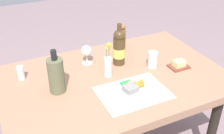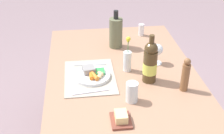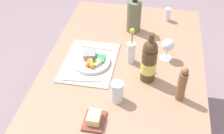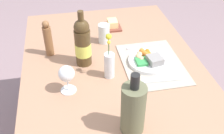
{
  "view_description": "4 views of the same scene",
  "coord_description": "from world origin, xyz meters",
  "px_view_note": "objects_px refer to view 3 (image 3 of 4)",
  "views": [
    {
      "loc": [
        -0.66,
        -1.35,
        1.69
      ],
      "look_at": [
        -0.01,
        0.03,
        0.76
      ],
      "focal_mm": 44.4,
      "sensor_mm": 36.0,
      "label": 1
    },
    {
      "loc": [
        1.59,
        -0.26,
        1.69
      ],
      "look_at": [
        -0.02,
        -0.06,
        0.74
      ],
      "focal_mm": 48.36,
      "sensor_mm": 36.0,
      "label": 2
    },
    {
      "loc": [
        1.27,
        0.16,
        1.77
      ],
      "look_at": [
        0.07,
        -0.06,
        0.73
      ],
      "focal_mm": 45.04,
      "sensor_mm": 36.0,
      "label": 3
    },
    {
      "loc": [
        -1.05,
        0.22,
        1.55
      ],
      "look_at": [
        -0.03,
        0.02,
        0.75
      ],
      "focal_mm": 43.07,
      "sensor_mm": 36.0,
      "label": 4
    }
  ],
  "objects_px": {
    "fork": "(96,47)",
    "butter_dish": "(94,119)",
    "water_tumbler": "(117,93)",
    "dinner_plate": "(92,61)",
    "wine_bottle": "(149,61)",
    "salt_shaker": "(168,15)",
    "flower_vase": "(131,51)",
    "pepper_mill": "(182,84)",
    "dining_table": "(124,73)",
    "cooler_bottle": "(134,16)",
    "wine_glass": "(168,46)",
    "knife": "(82,80)"
  },
  "relations": [
    {
      "from": "dinner_plate",
      "to": "wine_glass",
      "type": "bearing_deg",
      "value": 106.55
    },
    {
      "from": "dining_table",
      "to": "wine_bottle",
      "type": "bearing_deg",
      "value": 54.88
    },
    {
      "from": "wine_bottle",
      "to": "salt_shaker",
      "type": "bearing_deg",
      "value": 172.37
    },
    {
      "from": "pepper_mill",
      "to": "butter_dish",
      "type": "bearing_deg",
      "value": -60.11
    },
    {
      "from": "wine_glass",
      "to": "cooler_bottle",
      "type": "height_order",
      "value": "cooler_bottle"
    },
    {
      "from": "knife",
      "to": "cooler_bottle",
      "type": "bearing_deg",
      "value": 152.05
    },
    {
      "from": "dining_table",
      "to": "salt_shaker",
      "type": "distance_m",
      "value": 0.61
    },
    {
      "from": "knife",
      "to": "water_tumbler",
      "type": "xyz_separation_m",
      "value": [
        0.1,
        0.22,
        0.04
      ]
    },
    {
      "from": "dining_table",
      "to": "water_tumbler",
      "type": "bearing_deg",
      "value": 1.1
    },
    {
      "from": "wine_glass",
      "to": "flower_vase",
      "type": "distance_m",
      "value": 0.22
    },
    {
      "from": "water_tumbler",
      "to": "cooler_bottle",
      "type": "bearing_deg",
      "value": 179.82
    },
    {
      "from": "pepper_mill",
      "to": "salt_shaker",
      "type": "bearing_deg",
      "value": -173.49
    },
    {
      "from": "butter_dish",
      "to": "water_tumbler",
      "type": "distance_m",
      "value": 0.18
    },
    {
      "from": "fork",
      "to": "water_tumbler",
      "type": "height_order",
      "value": "water_tumbler"
    },
    {
      "from": "dinner_plate",
      "to": "knife",
      "type": "bearing_deg",
      "value": -6.91
    },
    {
      "from": "flower_vase",
      "to": "water_tumbler",
      "type": "relative_size",
      "value": 2.08
    },
    {
      "from": "cooler_bottle",
      "to": "salt_shaker",
      "type": "bearing_deg",
      "value": 127.82
    },
    {
      "from": "dinner_plate",
      "to": "cooler_bottle",
      "type": "xyz_separation_m",
      "value": [
        -0.4,
        0.2,
        0.09
      ]
    },
    {
      "from": "dinner_plate",
      "to": "salt_shaker",
      "type": "height_order",
      "value": "salt_shaker"
    },
    {
      "from": "wine_bottle",
      "to": "fork",
      "type": "bearing_deg",
      "value": -123.25
    },
    {
      "from": "fork",
      "to": "butter_dish",
      "type": "height_order",
      "value": "butter_dish"
    },
    {
      "from": "dining_table",
      "to": "wine_bottle",
      "type": "relative_size",
      "value": 4.83
    },
    {
      "from": "wine_glass",
      "to": "wine_bottle",
      "type": "xyz_separation_m",
      "value": [
        0.2,
        -0.1,
        0.03
      ]
    },
    {
      "from": "fork",
      "to": "salt_shaker",
      "type": "xyz_separation_m",
      "value": [
        -0.43,
        0.43,
        0.04
      ]
    },
    {
      "from": "flower_vase",
      "to": "wine_bottle",
      "type": "bearing_deg",
      "value": 39.74
    },
    {
      "from": "butter_dish",
      "to": "dining_table",
      "type": "bearing_deg",
      "value": 170.24
    },
    {
      "from": "dining_table",
      "to": "flower_vase",
      "type": "relative_size",
      "value": 6.08
    },
    {
      "from": "wine_glass",
      "to": "pepper_mill",
      "type": "distance_m",
      "value": 0.33
    },
    {
      "from": "knife",
      "to": "dining_table",
      "type": "bearing_deg",
      "value": 125.09
    },
    {
      "from": "water_tumbler",
      "to": "pepper_mill",
      "type": "relative_size",
      "value": 0.56
    },
    {
      "from": "fork",
      "to": "cooler_bottle",
      "type": "relative_size",
      "value": 0.74
    },
    {
      "from": "dinner_plate",
      "to": "wine_bottle",
      "type": "height_order",
      "value": "wine_bottle"
    },
    {
      "from": "wine_bottle",
      "to": "water_tumbler",
      "type": "relative_size",
      "value": 2.62
    },
    {
      "from": "dining_table",
      "to": "flower_vase",
      "type": "distance_m",
      "value": 0.16
    },
    {
      "from": "dining_table",
      "to": "dinner_plate",
      "type": "relative_size",
      "value": 6.46
    },
    {
      "from": "flower_vase",
      "to": "water_tumbler",
      "type": "xyz_separation_m",
      "value": [
        0.32,
        -0.03,
        -0.03
      ]
    },
    {
      "from": "butter_dish",
      "to": "dinner_plate",
      "type": "bearing_deg",
      "value": -164.96
    },
    {
      "from": "dining_table",
      "to": "knife",
      "type": "xyz_separation_m",
      "value": [
        0.19,
        -0.21,
        0.08
      ]
    },
    {
      "from": "wine_glass",
      "to": "cooler_bottle",
      "type": "distance_m",
      "value": 0.36
    },
    {
      "from": "dinner_plate",
      "to": "water_tumbler",
      "type": "xyz_separation_m",
      "value": [
        0.26,
        0.2,
        0.03
      ]
    },
    {
      "from": "knife",
      "to": "wine_bottle",
      "type": "relative_size",
      "value": 0.7
    },
    {
      "from": "water_tumbler",
      "to": "pepper_mill",
      "type": "xyz_separation_m",
      "value": [
        -0.07,
        0.32,
        0.05
      ]
    },
    {
      "from": "wine_bottle",
      "to": "knife",
      "type": "bearing_deg",
      "value": -76.31
    },
    {
      "from": "dinner_plate",
      "to": "wine_glass",
      "type": "xyz_separation_m",
      "value": [
        -0.13,
        0.43,
        0.07
      ]
    },
    {
      "from": "salt_shaker",
      "to": "pepper_mill",
      "type": "bearing_deg",
      "value": 6.51
    },
    {
      "from": "wine_glass",
      "to": "salt_shaker",
      "type": "distance_m",
      "value": 0.45
    },
    {
      "from": "dining_table",
      "to": "cooler_bottle",
      "type": "height_order",
      "value": "cooler_bottle"
    },
    {
      "from": "flower_vase",
      "to": "cooler_bottle",
      "type": "xyz_separation_m",
      "value": [
        -0.34,
        -0.03,
        0.04
      ]
    },
    {
      "from": "wine_bottle",
      "to": "pepper_mill",
      "type": "xyz_separation_m",
      "value": [
        0.12,
        0.18,
        -0.03
      ]
    },
    {
      "from": "butter_dish",
      "to": "flower_vase",
      "type": "bearing_deg",
      "value": 166.94
    }
  ]
}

